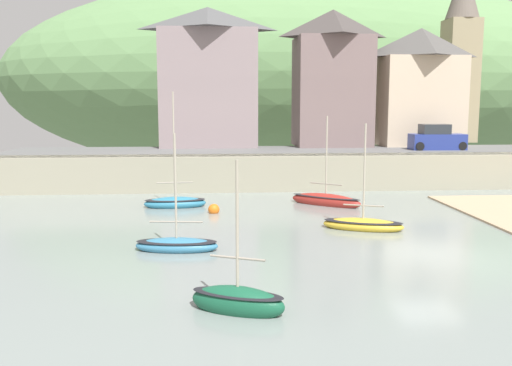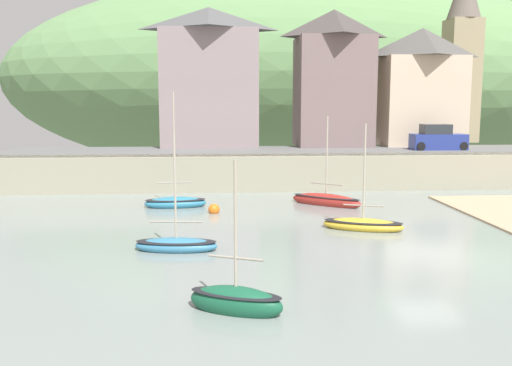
% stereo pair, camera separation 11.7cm
% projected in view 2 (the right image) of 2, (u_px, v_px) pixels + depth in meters
% --- Properties ---
extents(quay_seawall, '(48.00, 9.40, 2.40)m').
position_uv_depth(quay_seawall, '(336.00, 169.00, 39.47)').
color(quay_seawall, gray).
rests_on(quay_seawall, ground).
extents(hillside_backdrop, '(80.00, 44.00, 25.82)m').
position_uv_depth(hillside_backdrop, '(308.00, 80.00, 75.90)').
color(hillside_backdrop, '#628C55').
rests_on(hillside_backdrop, ground).
extents(waterfront_building_left, '(8.06, 4.98, 11.14)m').
position_uv_depth(waterfront_building_left, '(209.00, 77.00, 45.51)').
color(waterfront_building_left, gray).
rests_on(waterfront_building_left, ground).
extents(waterfront_building_centre, '(6.33, 5.28, 11.07)m').
position_uv_depth(waterfront_building_centre, '(333.00, 77.00, 46.22)').
color(waterfront_building_centre, slate).
rests_on(waterfront_building_centre, ground).
extents(waterfront_building_right, '(6.92, 4.86, 9.67)m').
position_uv_depth(waterfront_building_right, '(421.00, 86.00, 46.84)').
color(waterfront_building_right, beige).
rests_on(waterfront_building_right, ground).
extents(church_with_spire, '(3.00, 3.00, 16.00)m').
position_uv_depth(church_with_spire, '(462.00, 51.00, 50.68)').
color(church_with_spire, '#9B8E6A').
rests_on(church_with_spire, ground).
extents(sailboat_tall_mast, '(3.50, 1.65, 4.91)m').
position_uv_depth(sailboat_tall_mast, '(176.00, 245.00, 22.85)').
color(sailboat_tall_mast, teal).
rests_on(sailboat_tall_mast, ground).
extents(sailboat_nearest_shore, '(3.64, 1.63, 6.75)m').
position_uv_depth(sailboat_nearest_shore, '(175.00, 202.00, 32.40)').
color(sailboat_nearest_shore, teal).
rests_on(sailboat_nearest_shore, ground).
extents(motorboat_with_cabin, '(2.98, 2.02, 4.61)m').
position_uv_depth(motorboat_with_cabin, '(236.00, 301.00, 16.11)').
color(motorboat_with_cabin, '#17573A').
rests_on(motorboat_with_cabin, ground).
extents(fishing_boat_green, '(4.09, 3.43, 5.42)m').
position_uv_depth(fishing_boat_green, '(326.00, 200.00, 32.91)').
color(fishing_boat_green, maroon).
rests_on(fishing_boat_green, ground).
extents(sailboat_white_hull, '(4.02, 2.58, 5.17)m').
position_uv_depth(sailboat_white_hull, '(363.00, 224.00, 26.62)').
color(sailboat_white_hull, gold).
rests_on(sailboat_white_hull, ground).
extents(parked_car_near_slipway, '(4.13, 1.82, 1.95)m').
position_uv_depth(parked_car_near_slipway, '(438.00, 139.00, 42.97)').
color(parked_car_near_slipway, navy).
rests_on(parked_car_near_slipway, ground).
extents(mooring_buoy, '(0.63, 0.63, 0.63)m').
position_uv_depth(mooring_buoy, '(214.00, 210.00, 30.61)').
color(mooring_buoy, orange).
rests_on(mooring_buoy, ground).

